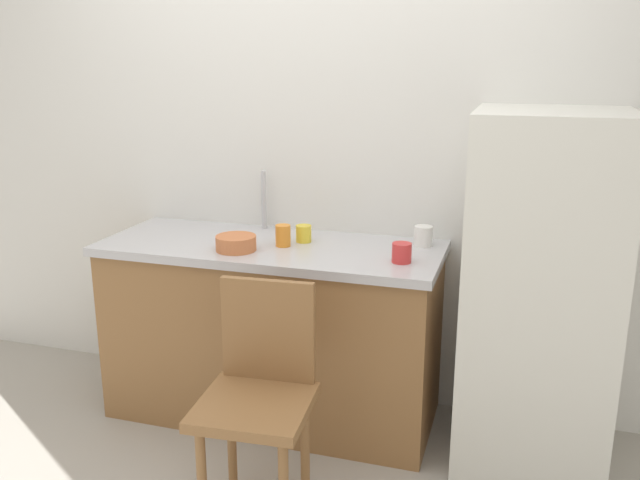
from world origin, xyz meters
The scene contains 11 objects.
back_wall centered at (0.00, 1.00, 1.31)m, with size 4.80×0.10×2.63m, color silver.
cabinet_base centered at (-0.07, 0.65, 0.41)m, with size 1.53×0.60×0.82m, color olive.
countertop centered at (-0.07, 0.65, 0.84)m, with size 1.57×0.64×0.04m, color #B7B7BC.
faucet centered at (-0.21, 0.90, 1.00)m, with size 0.02×0.02×0.29m, color #B7B7BC.
refrigerator centered at (1.11, 0.64, 0.74)m, with size 0.60×0.62×1.49m, color silver.
chair centered at (0.15, -0.06, 0.50)m, with size 0.43×0.43×0.89m.
terracotta_bowl centered at (-0.18, 0.50, 0.89)m, with size 0.18×0.18×0.07m, color #C67042.
cup_yellow centered at (0.06, 0.72, 0.90)m, with size 0.07×0.07×0.08m, color yellow.
cup_orange centered at (-0.01, 0.63, 0.91)m, with size 0.07×0.07×0.10m, color orange.
cup_red centered at (0.55, 0.54, 0.90)m, with size 0.08×0.08×0.08m, color red.
cup_white centered at (0.60, 0.82, 0.90)m, with size 0.08×0.08×0.09m, color white.
Camera 1 is at (1.02, -2.12, 1.69)m, focal length 37.71 mm.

